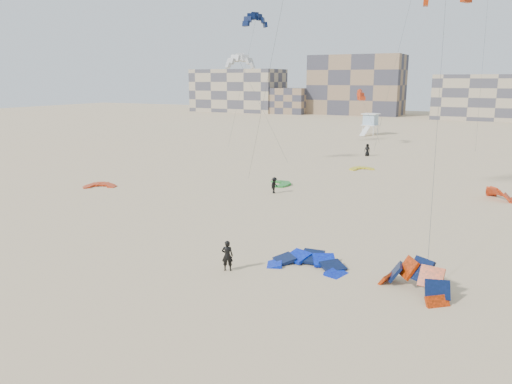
% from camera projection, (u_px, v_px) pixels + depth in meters
% --- Properties ---
extents(ground, '(320.00, 320.00, 0.00)m').
position_uv_depth(ground, '(200.00, 280.00, 27.19)').
color(ground, tan).
rests_on(ground, ground).
extents(kite_ground_blue, '(4.69, 4.92, 2.18)m').
position_uv_depth(kite_ground_blue, '(307.00, 267.00, 29.11)').
color(kite_ground_blue, '#0836C9').
rests_on(kite_ground_blue, ground).
extents(kite_ground_orange, '(5.50, 5.46, 3.94)m').
position_uv_depth(kite_ground_orange, '(413.00, 292.00, 25.63)').
color(kite_ground_orange, '#FF390A').
rests_on(kite_ground_orange, ground).
extents(kite_ground_red, '(4.17, 4.23, 1.00)m').
position_uv_depth(kite_ground_red, '(100.00, 187.00, 50.80)').
color(kite_ground_red, '#C74218').
rests_on(kite_ground_red, ground).
extents(kite_ground_green, '(4.13, 4.08, 0.57)m').
position_uv_depth(kite_ground_green, '(280.00, 185.00, 51.92)').
color(kite_ground_green, '#21882C').
rests_on(kite_ground_green, ground).
extents(kite_ground_red_far, '(4.42, 4.41, 3.18)m').
position_uv_depth(kite_ground_red_far, '(499.00, 199.00, 45.51)').
color(kite_ground_red_far, '#C74218').
rests_on(kite_ground_red_far, ground).
extents(kite_ground_yellow, '(3.91, 3.94, 0.58)m').
position_uv_depth(kite_ground_yellow, '(361.00, 169.00, 60.59)').
color(kite_ground_yellow, gold).
rests_on(kite_ground_yellow, ground).
extents(kitesurfer_main, '(0.77, 0.64, 1.79)m').
position_uv_depth(kitesurfer_main, '(227.00, 256.00, 28.36)').
color(kitesurfer_main, black).
rests_on(kitesurfer_main, ground).
extents(kitesurfer_c, '(0.68, 1.06, 1.56)m').
position_uv_depth(kitesurfer_c, '(274.00, 185.00, 47.80)').
color(kitesurfer_c, black).
rests_on(kitesurfer_c, ground).
extents(kitesurfer_e, '(0.87, 0.58, 1.76)m').
position_uv_depth(kitesurfer_e, '(367.00, 150.00, 71.07)').
color(kitesurfer_e, black).
rests_on(kitesurfer_e, ground).
extents(kite_fly_grey, '(9.09, 4.78, 13.13)m').
position_uv_depth(kite_fly_grey, '(240.00, 63.00, 60.49)').
color(kite_fly_grey, '#BDBDBD').
rests_on(kite_fly_grey, ground).
extents(kite_fly_navy, '(5.32, 9.91, 19.55)m').
position_uv_depth(kite_fly_navy, '(255.00, 21.00, 74.87)').
color(kite_fly_navy, '#09143F').
rests_on(kite_fly_navy, ground).
extents(kite_fly_red, '(6.27, 4.99, 8.28)m').
position_uv_depth(kite_fly_red, '(361.00, 96.00, 80.82)').
color(kite_fly_red, '#C74218').
rests_on(kite_fly_red, ground).
extents(lifeguard_tower_far, '(3.29, 5.88, 4.16)m').
position_uv_depth(lifeguard_tower_far, '(370.00, 124.00, 98.30)').
color(lifeguard_tower_far, white).
rests_on(lifeguard_tower_far, ground).
extents(condo_west_a, '(30.00, 15.00, 14.00)m').
position_uv_depth(condo_west_a, '(238.00, 91.00, 169.63)').
color(condo_west_a, tan).
rests_on(condo_west_a, ground).
extents(condo_west_b, '(28.00, 14.00, 18.00)m').
position_uv_depth(condo_west_b, '(357.00, 85.00, 154.88)').
color(condo_west_b, '#886D52').
rests_on(condo_west_b, ground).
extents(condo_mid, '(32.00, 16.00, 12.00)m').
position_uv_depth(condo_mid, '(497.00, 97.00, 134.29)').
color(condo_mid, tan).
rests_on(condo_mid, ground).
extents(condo_fill_left, '(12.00, 10.00, 8.00)m').
position_uv_depth(condo_fill_left, '(290.00, 101.00, 159.67)').
color(condo_fill_left, '#886D52').
rests_on(condo_fill_left, ground).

